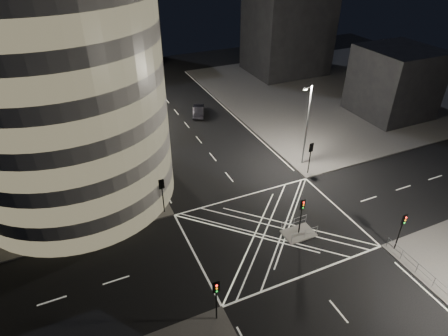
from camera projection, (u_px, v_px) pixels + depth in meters
name	position (u px, v px, depth m)	size (l,w,h in m)	color
ground	(272.00, 230.00, 36.27)	(120.00, 120.00, 0.00)	black
sidewalk_far_right	(336.00, 90.00, 66.86)	(42.00, 42.00, 0.15)	#504E4B
central_island	(298.00, 233.00, 35.77)	(3.00, 2.00, 0.15)	slate
office_tower_curved	(1.00, 73.00, 36.63)	(30.00, 29.00, 27.20)	gray
office_block_rear	(2.00, 37.00, 54.83)	(24.00, 16.00, 22.00)	gray
building_right_far	(287.00, 32.00, 71.67)	(14.00, 12.00, 15.00)	black
building_right_near	(394.00, 82.00, 56.02)	(10.00, 10.00, 10.00)	black
building_far_end	(110.00, 20.00, 74.43)	(18.00, 8.00, 18.00)	black
tree_a	(138.00, 168.00, 37.07)	(4.50, 4.50, 7.03)	black
tree_b	(125.00, 137.00, 41.36)	(4.06, 4.06, 7.35)	black
tree_c	(115.00, 117.00, 46.00)	(3.92, 3.92, 7.18)	black
tree_d	(107.00, 103.00, 50.90)	(4.26, 4.26, 6.83)	black
tree_e	(101.00, 92.00, 55.75)	(3.58, 3.58, 5.96)	black
traffic_signal_fl	(162.00, 190.00, 36.88)	(0.55, 0.22, 4.00)	black
traffic_signal_nl	(216.00, 294.00, 26.46)	(0.55, 0.22, 4.00)	black
traffic_signal_fr	(311.00, 153.00, 42.92)	(0.55, 0.22, 4.00)	black
traffic_signal_nr	(402.00, 225.00, 32.50)	(0.55, 0.22, 4.00)	black
traffic_signal_island	(302.00, 210.00, 34.23)	(0.55, 0.22, 4.00)	black
street_lamp_left_near	(140.00, 144.00, 39.22)	(1.25, 0.25, 10.00)	slate
street_lamp_left_far	(110.00, 88.00, 53.00)	(1.25, 0.25, 10.00)	slate
street_lamp_right_far	(307.00, 123.00, 43.39)	(1.25, 0.25, 10.00)	slate
railing_near_right	(443.00, 290.00, 29.43)	(0.06, 11.70, 1.10)	slate
railing_island_south	(305.00, 234.00, 34.74)	(2.80, 0.06, 1.10)	slate
railing_island_north	(294.00, 223.00, 36.12)	(2.80, 0.06, 1.10)	slate
sedan	(198.00, 111.00, 57.89)	(1.65, 4.72, 1.56)	black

